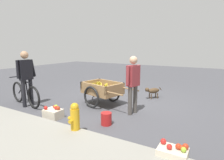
{
  "coord_description": "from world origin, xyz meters",
  "views": [
    {
      "loc": [
        -2.65,
        4.96,
        1.76
      ],
      "look_at": [
        0.15,
        0.13,
        0.75
      ],
      "focal_mm": 30.08,
      "sensor_mm": 36.0,
      "label": 1
    }
  ],
  "objects": [
    {
      "name": "dog",
      "position": [
        -0.74,
        -1.08,
        0.27
      ],
      "size": [
        0.44,
        0.56,
        0.4
      ],
      "color": "#4C3823",
      "rests_on": "ground"
    },
    {
      "name": "ground_plane",
      "position": [
        0.0,
        0.0,
        0.0
      ],
      "size": [
        24.0,
        24.0,
        0.0
      ],
      "primitive_type": "plane",
      "color": "#47474C"
    },
    {
      "name": "mixed_fruit_crate",
      "position": [
        0.83,
        1.86,
        0.13
      ],
      "size": [
        0.44,
        0.32,
        0.32
      ],
      "color": "beige",
      "rests_on": "ground"
    },
    {
      "name": "plastic_bucket",
      "position": [
        -0.52,
        1.55,
        0.14
      ],
      "size": [
        0.24,
        0.24,
        0.28
      ],
      "primitive_type": "cylinder",
      "color": "#B21E1E",
      "rests_on": "ground"
    },
    {
      "name": "bicycle",
      "position": [
        2.35,
        1.55,
        0.35
      ],
      "size": [
        1.65,
        0.48,
        0.85
      ],
      "color": "black",
      "rests_on": "ground"
    },
    {
      "name": "apple_crate",
      "position": [
        -2.14,
        2.23,
        0.13
      ],
      "size": [
        0.44,
        0.32,
        0.31
      ],
      "color": "beige",
      "rests_on": "ground"
    },
    {
      "name": "curb_strip",
      "position": [
        0.0,
        3.4,
        0.06
      ],
      "size": [
        12.0,
        2.4,
        0.12
      ],
      "primitive_type": "cube",
      "color": "gray",
      "rests_on": "ground"
    },
    {
      "name": "vendor_person",
      "position": [
        -0.74,
        0.59,
        0.9
      ],
      "size": [
        0.27,
        0.53,
        1.51
      ],
      "color": "#4C4742",
      "rests_on": "ground"
    },
    {
      "name": "fire_hydrant",
      "position": [
        -0.25,
        2.29,
        0.33
      ],
      "size": [
        0.25,
        0.25,
        0.67
      ],
      "color": "gold",
      "rests_on": "ground"
    },
    {
      "name": "fruit_cart",
      "position": [
        0.38,
        0.33,
        0.44
      ],
      "size": [
        1.78,
        1.13,
        0.72
      ],
      "color": "#937047",
      "rests_on": "ground"
    },
    {
      "name": "cyclist_person",
      "position": [
        2.2,
        1.57,
        0.97
      ],
      "size": [
        0.26,
        0.56,
        1.62
      ],
      "color": "black",
      "rests_on": "ground"
    }
  ]
}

